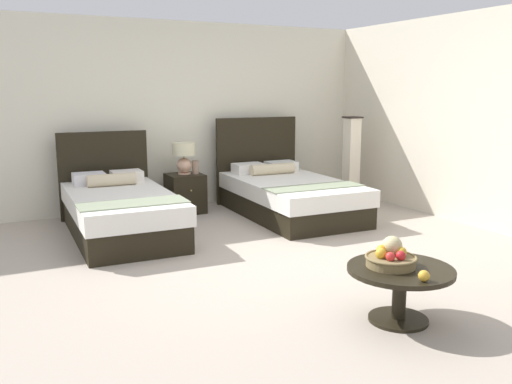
{
  "coord_description": "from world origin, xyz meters",
  "views": [
    {
      "loc": [
        -2.52,
        -4.59,
        1.7
      ],
      "look_at": [
        0.04,
        0.48,
        0.61
      ],
      "focal_mm": 38.48,
      "sensor_mm": 36.0,
      "label": 1
    }
  ],
  "objects_px": {
    "nightstand": "(185,193)",
    "coffee_table": "(400,281)",
    "vase": "(195,167)",
    "bed_near_window": "(120,210)",
    "floor_lamp_corner": "(351,160)",
    "loose_orange": "(386,250)",
    "loose_apple": "(424,276)",
    "table_lamp": "(184,155)",
    "bed_near_corner": "(288,194)",
    "fruit_bowl": "(391,257)"
  },
  "relations": [
    {
      "from": "coffee_table",
      "to": "fruit_bowl",
      "type": "relative_size",
      "value": 2.05
    },
    {
      "from": "coffee_table",
      "to": "loose_apple",
      "type": "xyz_separation_m",
      "value": [
        -0.06,
        -0.29,
        0.14
      ]
    },
    {
      "from": "bed_near_window",
      "to": "bed_near_corner",
      "type": "bearing_deg",
      "value": 0.3
    },
    {
      "from": "bed_near_window",
      "to": "floor_lamp_corner",
      "type": "height_order",
      "value": "floor_lamp_corner"
    },
    {
      "from": "table_lamp",
      "to": "bed_near_window",
      "type": "bearing_deg",
      "value": -143.5
    },
    {
      "from": "loose_apple",
      "to": "loose_orange",
      "type": "bearing_deg",
      "value": 75.56
    },
    {
      "from": "loose_apple",
      "to": "loose_orange",
      "type": "xyz_separation_m",
      "value": [
        0.15,
        0.57,
        0.0
      ]
    },
    {
      "from": "vase",
      "to": "coffee_table",
      "type": "height_order",
      "value": "vase"
    },
    {
      "from": "bed_near_window",
      "to": "loose_apple",
      "type": "relative_size",
      "value": 27.7
    },
    {
      "from": "floor_lamp_corner",
      "to": "fruit_bowl",
      "type": "bearing_deg",
      "value": -122.58
    },
    {
      "from": "table_lamp",
      "to": "loose_apple",
      "type": "distance_m",
      "value": 4.44
    },
    {
      "from": "table_lamp",
      "to": "nightstand",
      "type": "bearing_deg",
      "value": -90.0
    },
    {
      "from": "nightstand",
      "to": "loose_apple",
      "type": "height_order",
      "value": "nightstand"
    },
    {
      "from": "nightstand",
      "to": "coffee_table",
      "type": "bearing_deg",
      "value": -87.39
    },
    {
      "from": "table_lamp",
      "to": "vase",
      "type": "distance_m",
      "value": 0.23
    },
    {
      "from": "fruit_bowl",
      "to": "floor_lamp_corner",
      "type": "height_order",
      "value": "floor_lamp_corner"
    },
    {
      "from": "fruit_bowl",
      "to": "coffee_table",
      "type": "bearing_deg",
      "value": -56.69
    },
    {
      "from": "bed_near_corner",
      "to": "nightstand",
      "type": "height_order",
      "value": "bed_near_corner"
    },
    {
      "from": "bed_near_corner",
      "to": "coffee_table",
      "type": "relative_size",
      "value": 2.9
    },
    {
      "from": "bed_near_window",
      "to": "coffee_table",
      "type": "bearing_deg",
      "value": -69.29
    },
    {
      "from": "coffee_table",
      "to": "vase",
      "type": "bearing_deg",
      "value": 90.65
    },
    {
      "from": "bed_near_corner",
      "to": "loose_apple",
      "type": "bearing_deg",
      "value": -106.2
    },
    {
      "from": "vase",
      "to": "loose_apple",
      "type": "xyz_separation_m",
      "value": [
        -0.01,
        -4.37,
        -0.17
      ]
    },
    {
      "from": "nightstand",
      "to": "coffee_table",
      "type": "xyz_separation_m",
      "value": [
        0.19,
        -4.11,
        0.04
      ]
    },
    {
      "from": "loose_apple",
      "to": "coffee_table",
      "type": "bearing_deg",
      "value": 78.41
    },
    {
      "from": "table_lamp",
      "to": "coffee_table",
      "type": "xyz_separation_m",
      "value": [
        0.19,
        -4.13,
        -0.49
      ]
    },
    {
      "from": "floor_lamp_corner",
      "to": "vase",
      "type": "bearing_deg",
      "value": 169.24
    },
    {
      "from": "nightstand",
      "to": "vase",
      "type": "distance_m",
      "value": 0.39
    },
    {
      "from": "coffee_table",
      "to": "floor_lamp_corner",
      "type": "distance_m",
      "value": 4.29
    },
    {
      "from": "loose_apple",
      "to": "table_lamp",
      "type": "bearing_deg",
      "value": 91.65
    },
    {
      "from": "coffee_table",
      "to": "nightstand",
      "type": "bearing_deg",
      "value": 92.61
    },
    {
      "from": "floor_lamp_corner",
      "to": "loose_apple",
      "type": "bearing_deg",
      "value": -120.37
    },
    {
      "from": "bed_near_window",
      "to": "loose_orange",
      "type": "bearing_deg",
      "value": -66.26
    },
    {
      "from": "table_lamp",
      "to": "loose_orange",
      "type": "distance_m",
      "value": 3.89
    },
    {
      "from": "bed_near_window",
      "to": "table_lamp",
      "type": "distance_m",
      "value": 1.43
    },
    {
      "from": "bed_near_corner",
      "to": "loose_orange",
      "type": "xyz_separation_m",
      "value": [
        -0.91,
        -3.08,
        0.17
      ]
    },
    {
      "from": "table_lamp",
      "to": "fruit_bowl",
      "type": "xyz_separation_m",
      "value": [
        0.15,
        -4.07,
        -0.32
      ]
    },
    {
      "from": "nightstand",
      "to": "coffee_table",
      "type": "height_order",
      "value": "nightstand"
    },
    {
      "from": "bed_near_window",
      "to": "nightstand",
      "type": "height_order",
      "value": "bed_near_window"
    },
    {
      "from": "bed_near_window",
      "to": "loose_apple",
      "type": "height_order",
      "value": "bed_near_window"
    },
    {
      "from": "bed_near_corner",
      "to": "vase",
      "type": "bearing_deg",
      "value": 145.28
    },
    {
      "from": "nightstand",
      "to": "vase",
      "type": "relative_size",
      "value": 2.88
    },
    {
      "from": "nightstand",
      "to": "table_lamp",
      "type": "distance_m",
      "value": 0.53
    },
    {
      "from": "table_lamp",
      "to": "fruit_bowl",
      "type": "relative_size",
      "value": 1.14
    },
    {
      "from": "vase",
      "to": "coffee_table",
      "type": "distance_m",
      "value": 4.09
    },
    {
      "from": "bed_near_corner",
      "to": "loose_apple",
      "type": "xyz_separation_m",
      "value": [
        -1.06,
        -3.64,
        0.17
      ]
    },
    {
      "from": "nightstand",
      "to": "floor_lamp_corner",
      "type": "relative_size",
      "value": 0.42
    },
    {
      "from": "vase",
      "to": "loose_orange",
      "type": "relative_size",
      "value": 2.17
    },
    {
      "from": "nightstand",
      "to": "loose_apple",
      "type": "bearing_deg",
      "value": -88.35
    },
    {
      "from": "nightstand",
      "to": "loose_orange",
      "type": "relative_size",
      "value": 6.26
    }
  ]
}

